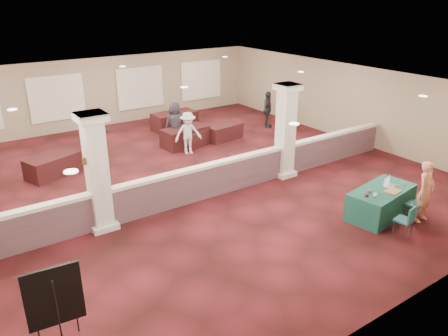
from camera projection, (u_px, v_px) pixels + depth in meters
ground at (187, 180)px, 14.86m from camera, size 16.00×16.00×0.00m
wall_back at (100, 92)px, 20.38m from camera, size 16.00×0.04×3.20m
wall_front at (400, 243)px, 8.14m from camera, size 16.00×0.04×3.20m
wall_right at (350, 103)px, 18.46m from camera, size 0.04×16.00×3.20m
ceiling at (184, 87)px, 13.66m from camera, size 16.00×16.00×0.02m
partition_wall at (211, 179)px, 13.50m from camera, size 15.60×0.28×1.10m
column_left at (97, 172)px, 11.26m from camera, size 0.72×0.72×3.20m
column_right at (286, 130)px, 14.68m from camera, size 0.72×0.72×3.20m
sconce_left at (85, 161)px, 10.98m from camera, size 0.12×0.12×0.18m
sconce_right at (106, 157)px, 11.27m from camera, size 0.12×0.12×0.18m
near_table at (381, 202)px, 12.39m from camera, size 2.25×1.37×0.81m
conf_chair_main at (418, 203)px, 12.13m from camera, size 0.48×0.48×0.86m
conf_chair_side at (407, 218)px, 11.34m from camera, size 0.47×0.47×0.82m
easel_board at (54, 298)px, 7.53m from camera, size 0.97×0.52×1.65m
woman at (425, 192)px, 11.95m from camera, size 0.67×0.48×1.74m
far_table_front_left at (53, 166)px, 15.12m from camera, size 1.98×1.45×0.72m
far_table_front_center at (193, 138)px, 18.08m from camera, size 1.76×1.25×0.65m
far_table_front_right at (224, 132)px, 18.89m from camera, size 1.72×1.02×0.66m
far_table_back_center at (185, 137)px, 18.08m from camera, size 1.99×1.15×0.77m
far_table_back_right at (175, 121)px, 20.21m from camera, size 2.07×1.13×0.82m
attendee_a at (101, 134)px, 16.80m from camera, size 0.97×0.75×1.78m
attendee_b at (188, 133)px, 17.04m from camera, size 1.15×0.70×1.67m
attendee_c at (267, 110)px, 20.38m from camera, size 1.07×1.01×1.71m
attendee_d at (175, 124)px, 17.97m from camera, size 0.94×0.57×1.83m
laptop_base at (390, 186)px, 12.41m from camera, size 0.40×0.31×0.02m
laptop_screen at (387, 180)px, 12.44m from camera, size 0.37×0.07×0.25m
screen_glow at (387, 181)px, 12.44m from camera, size 0.33×0.06×0.21m
knitting at (393, 191)px, 12.08m from camera, size 0.49×0.40×0.03m
yarn_cream at (375, 195)px, 11.75m from camera, size 0.12×0.12×0.12m
yarn_red at (367, 195)px, 11.76m from camera, size 0.11×0.11×0.11m
yarn_grey at (369, 191)px, 11.99m from camera, size 0.12×0.12×0.12m
scissors at (405, 185)px, 12.48m from camera, size 0.14×0.05×0.01m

